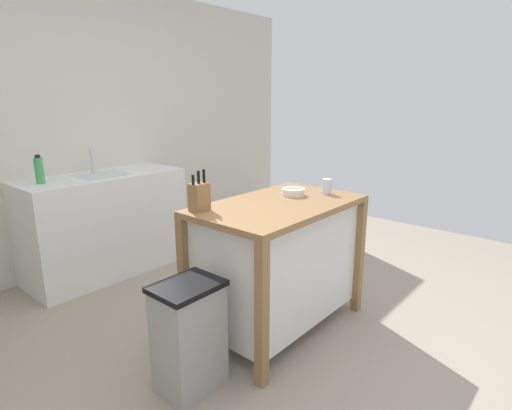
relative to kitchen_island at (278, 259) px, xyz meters
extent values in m
plane|color=gray|center=(-0.21, -0.17, -0.51)|extent=(6.48, 6.48, 0.00)
cube|color=beige|center=(-0.21, 2.14, 0.79)|extent=(5.48, 0.10, 2.60)
cube|color=olive|center=(0.00, 0.00, 0.38)|extent=(1.18, 0.71, 0.04)
cube|color=silver|center=(0.00, 0.00, -0.02)|extent=(1.08, 0.61, 0.76)
cube|color=olive|center=(-0.56, -0.32, -0.07)|extent=(0.06, 0.06, 0.86)
cube|color=olive|center=(0.56, -0.32, -0.07)|extent=(0.06, 0.06, 0.86)
cube|color=olive|center=(-0.56, 0.32, -0.07)|extent=(0.06, 0.06, 0.86)
cube|color=olive|center=(0.56, 0.32, -0.07)|extent=(0.06, 0.06, 0.86)
cube|color=olive|center=(-0.47, 0.25, 0.48)|extent=(0.11, 0.09, 0.17)
cylinder|color=black|center=(-0.52, 0.25, 0.60)|extent=(0.02, 0.02, 0.06)
cylinder|color=black|center=(-0.47, 0.25, 0.61)|extent=(0.02, 0.02, 0.08)
cylinder|color=black|center=(-0.43, 0.25, 0.61)|extent=(0.02, 0.02, 0.08)
cylinder|color=silver|center=(0.23, 0.05, 0.42)|extent=(0.16, 0.16, 0.05)
cylinder|color=gray|center=(0.23, 0.05, 0.45)|extent=(0.13, 0.13, 0.01)
cylinder|color=silver|center=(0.43, -0.10, 0.45)|extent=(0.07, 0.07, 0.11)
cube|color=gray|center=(-0.83, -0.03, -0.21)|extent=(0.34, 0.26, 0.60)
cube|color=black|center=(-0.83, -0.03, 0.11)|extent=(0.36, 0.28, 0.03)
cube|color=silver|center=(-0.27, 1.79, -0.05)|extent=(1.41, 0.60, 0.91)
cube|color=silver|center=(-0.27, 1.77, 0.39)|extent=(0.44, 0.36, 0.03)
cylinder|color=#B7BCC1|center=(-0.27, 1.93, 0.52)|extent=(0.02, 0.02, 0.22)
cylinder|color=green|center=(-0.78, 1.80, 0.51)|extent=(0.07, 0.07, 0.21)
cylinder|color=black|center=(-0.78, 1.80, 0.63)|extent=(0.04, 0.04, 0.02)
camera|label=1|loc=(-2.10, -1.61, 1.07)|focal=28.90mm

